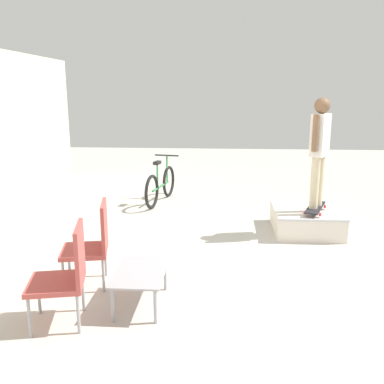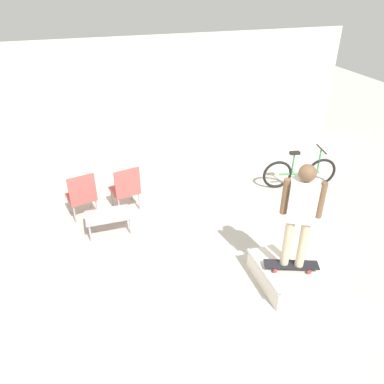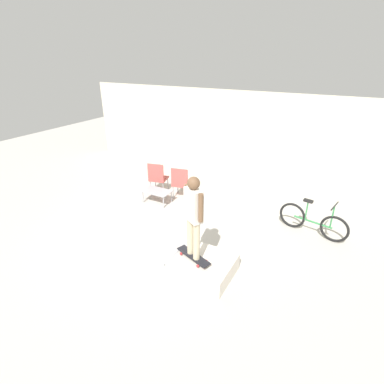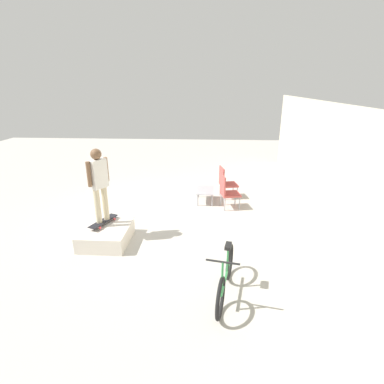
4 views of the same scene
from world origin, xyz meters
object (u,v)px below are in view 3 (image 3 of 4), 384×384
at_px(skate_ramp_box, 203,266).
at_px(coffee_table, 157,192).
at_px(person_skater, 194,212).
at_px(patio_chair_right, 181,182).
at_px(patio_chair_left, 158,176).
at_px(skateboard_on_ramp, 193,256).
at_px(bicycle, 313,221).

distance_m(skate_ramp_box, coffee_table, 3.47).
distance_m(person_skater, patio_chair_right, 3.71).
bearing_deg(patio_chair_right, patio_chair_left, -11.94).
xyz_separation_m(patio_chair_left, patio_chair_right, (0.87, -0.00, 0.00)).
xyz_separation_m(skateboard_on_ramp, bicycle, (1.86, 2.74, -0.09)).
bearing_deg(person_skater, skateboard_on_ramp, -60.41).
bearing_deg(patio_chair_right, skateboard_on_ramp, 112.60).
bearing_deg(skateboard_on_ramp, skate_ramp_box, 51.92).
distance_m(patio_chair_right, bicycle, 3.91).
xyz_separation_m(patio_chair_right, bicycle, (3.90, -0.23, -0.18)).
xyz_separation_m(skate_ramp_box, skateboard_on_ramp, (-0.17, -0.10, 0.26)).
distance_m(skateboard_on_ramp, person_skater, 1.00).
relative_size(skate_ramp_box, patio_chair_right, 1.21).
height_order(skate_ramp_box, skateboard_on_ramp, skateboard_on_ramp).
bearing_deg(skate_ramp_box, skateboard_on_ramp, -148.71).
bearing_deg(patio_chair_right, coffee_table, 42.65).
bearing_deg(bicycle, coffee_table, -163.41).
bearing_deg(patio_chair_left, bicycle, 164.70).
height_order(patio_chair_left, bicycle, patio_chair_left).
bearing_deg(skateboard_on_ramp, patio_chair_left, 155.06).
bearing_deg(skate_ramp_box, coffee_table, 140.12).
xyz_separation_m(skate_ramp_box, patio_chair_right, (-2.21, 2.86, 0.36)).
height_order(patio_chair_left, patio_chair_right, same).
xyz_separation_m(person_skater, patio_chair_right, (-2.04, 2.96, -0.91)).
height_order(person_skater, coffee_table, person_skater).
relative_size(person_skater, coffee_table, 2.03).
distance_m(skate_ramp_box, person_skater, 1.28).
xyz_separation_m(skateboard_on_ramp, person_skater, (0.00, 0.00, 1.00)).
relative_size(skateboard_on_ramp, bicycle, 0.50).
bearing_deg(person_skater, patio_chair_left, 164.02).
height_order(person_skater, bicycle, person_skater).
relative_size(skateboard_on_ramp, person_skater, 0.50).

